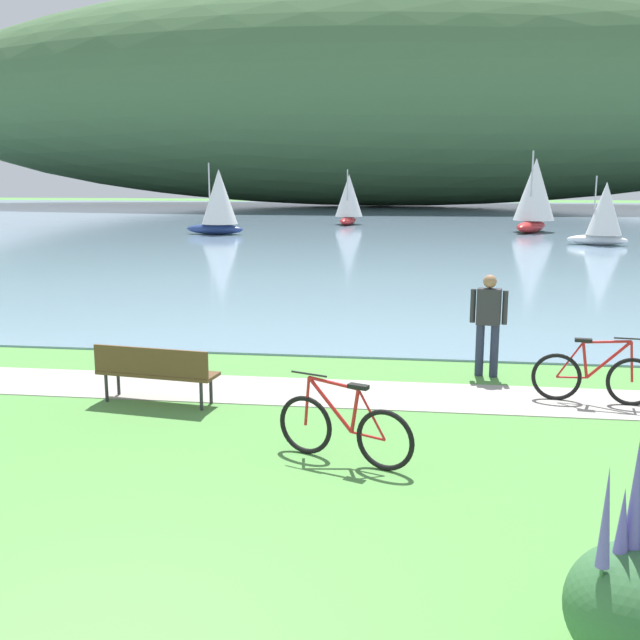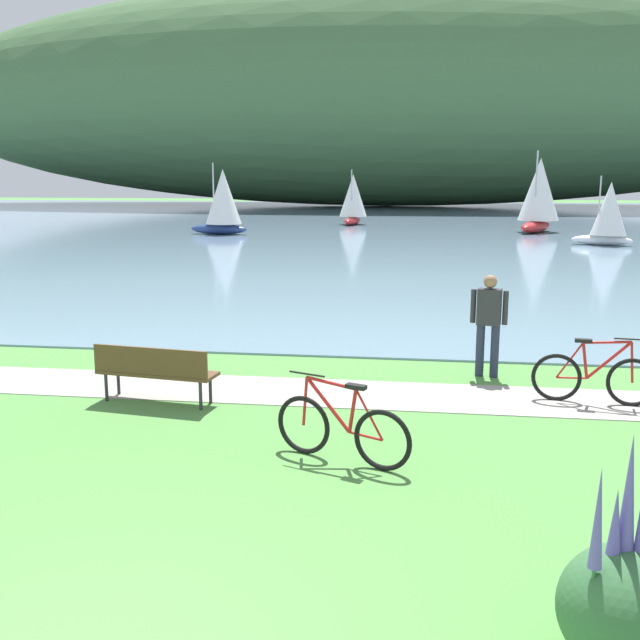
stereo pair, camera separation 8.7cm
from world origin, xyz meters
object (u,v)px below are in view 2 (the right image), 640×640
(sailboat_nearest_to_shore, at_px, (223,201))
(sailboat_mid_bay, at_px, (609,213))
(bicycle_leaning_near_bench, at_px, (342,429))
(bicycle_beside_path, at_px, (594,377))
(sailboat_toward_hillside, at_px, (353,199))
(park_bench_near_camera, at_px, (155,369))
(sailboat_far_off, at_px, (539,194))
(person_at_shoreline, at_px, (489,319))

(sailboat_nearest_to_shore, xyz_separation_m, sailboat_mid_bay, (19.70, -3.82, -0.33))
(bicycle_leaning_near_bench, height_order, bicycle_beside_path, same)
(sailboat_nearest_to_shore, relative_size, sailboat_mid_bay, 1.21)
(sailboat_mid_bay, relative_size, sailboat_toward_hillside, 0.89)
(bicycle_beside_path, relative_size, sailboat_nearest_to_shore, 0.45)
(sailboat_nearest_to_shore, bearing_deg, bicycle_leaning_near_bench, -72.27)
(bicycle_leaning_near_bench, height_order, sailboat_toward_hillside, sailboat_toward_hillside)
(park_bench_near_camera, bearing_deg, sailboat_mid_bay, 65.07)
(sailboat_mid_bay, relative_size, sailboat_far_off, 0.70)
(park_bench_near_camera, height_order, sailboat_nearest_to_shore, sailboat_nearest_to_shore)
(sailboat_mid_bay, bearing_deg, bicycle_beside_path, -103.11)
(bicycle_leaning_near_bench, bearing_deg, sailboat_far_off, 78.62)
(person_at_shoreline, bearing_deg, sailboat_nearest_to_shore, 113.58)
(bicycle_leaning_near_bench, bearing_deg, sailboat_toward_hillside, 95.42)
(park_bench_near_camera, distance_m, sailboat_nearest_to_shore, 31.30)
(bicycle_leaning_near_bench, distance_m, bicycle_beside_path, 4.39)
(park_bench_near_camera, relative_size, sailboat_far_off, 0.40)
(park_bench_near_camera, bearing_deg, sailboat_toward_hillside, 91.42)
(park_bench_near_camera, distance_m, bicycle_leaning_near_bench, 3.49)
(bicycle_beside_path, relative_size, sailboat_mid_bay, 0.54)
(person_at_shoreline, height_order, sailboat_nearest_to_shore, sailboat_nearest_to_shore)
(park_bench_near_camera, height_order, person_at_shoreline, person_at_shoreline)
(bicycle_beside_path, bearing_deg, sailboat_toward_hillside, 100.73)
(bicycle_beside_path, bearing_deg, person_at_shoreline, 137.29)
(person_at_shoreline, distance_m, sailboat_toward_hillside, 37.99)
(park_bench_near_camera, xyz_separation_m, sailboat_mid_bay, (12.35, 26.58, 1.04))
(bicycle_beside_path, xyz_separation_m, person_at_shoreline, (-1.44, 1.32, 0.58))
(sailboat_toward_hillside, xyz_separation_m, sailboat_far_off, (11.26, -5.25, 0.47))
(sailboat_toward_hillside, bearing_deg, sailboat_far_off, -25.00)
(bicycle_beside_path, bearing_deg, sailboat_mid_bay, 76.89)
(park_bench_near_camera, distance_m, person_at_shoreline, 5.44)
(sailboat_nearest_to_shore, height_order, sailboat_far_off, sailboat_far_off)
(bicycle_leaning_near_bench, relative_size, sailboat_toward_hillside, 0.46)
(bicycle_beside_path, relative_size, person_at_shoreline, 1.03)
(person_at_shoreline, bearing_deg, sailboat_mid_bay, 73.06)
(park_bench_near_camera, xyz_separation_m, bicycle_beside_path, (6.38, 0.91, -0.12))
(bicycle_beside_path, xyz_separation_m, sailboat_mid_bay, (5.98, 25.67, 1.17))
(sailboat_mid_bay, height_order, sailboat_toward_hillside, sailboat_toward_hillside)
(sailboat_toward_hillside, bearing_deg, person_at_shoreline, -81.02)
(sailboat_nearest_to_shore, bearing_deg, sailboat_toward_hillside, 55.76)
(sailboat_nearest_to_shore, height_order, sailboat_mid_bay, sailboat_nearest_to_shore)
(park_bench_near_camera, relative_size, person_at_shoreline, 1.08)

